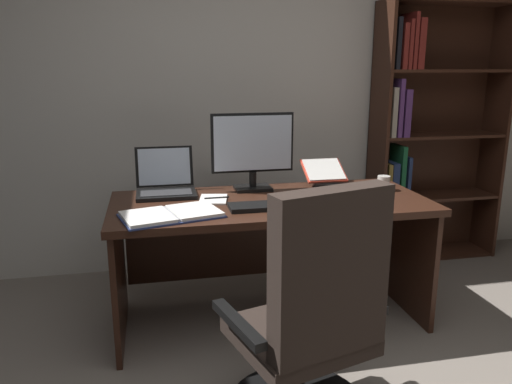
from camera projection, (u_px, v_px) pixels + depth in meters
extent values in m
cube|color=beige|center=(255.00, 93.00, 3.63)|extent=(5.02, 0.12, 2.56)
cube|color=#381E14|center=(271.00, 203.00, 2.81)|extent=(1.78, 0.77, 0.04)
cube|color=#381E14|center=(119.00, 277.00, 2.73)|extent=(0.03, 0.71, 0.70)
cube|color=#381E14|center=(404.00, 253.00, 3.07)|extent=(0.03, 0.71, 0.70)
cube|color=#381E14|center=(257.00, 238.00, 3.23)|extent=(1.66, 0.03, 0.49)
cube|color=#381E14|center=(378.00, 137.00, 3.67)|extent=(0.02, 0.31, 1.92)
cube|color=#381E14|center=(494.00, 133.00, 3.86)|extent=(0.02, 0.31, 1.92)
cube|color=#381E14|center=(427.00, 133.00, 3.90)|extent=(1.00, 0.01, 1.92)
cube|color=#381E14|center=(427.00, 253.00, 4.00)|extent=(0.95, 0.29, 0.02)
cube|color=#512D66|center=(383.00, 236.00, 3.81)|extent=(0.06, 0.18, 0.36)
cube|color=black|center=(390.00, 240.00, 3.84)|extent=(0.06, 0.19, 0.29)
cube|color=maroon|center=(395.00, 235.00, 3.86)|extent=(0.03, 0.22, 0.36)
cube|color=maroon|center=(400.00, 235.00, 3.88)|extent=(0.05, 0.24, 0.34)
cube|color=#512D66|center=(408.00, 231.00, 3.87)|extent=(0.04, 0.22, 0.40)
cube|color=gray|center=(413.00, 239.00, 3.91)|extent=(0.05, 0.24, 0.26)
cube|color=#381E14|center=(432.00, 196.00, 3.88)|extent=(0.95, 0.29, 0.02)
cube|color=olive|center=(384.00, 181.00, 3.71)|extent=(0.03, 0.20, 0.28)
cube|color=navy|center=(389.00, 180.00, 3.74)|extent=(0.05, 0.24, 0.28)
cube|color=#195633|center=(397.00, 172.00, 3.73)|extent=(0.03, 0.22, 0.40)
cube|color=navy|center=(403.00, 177.00, 3.75)|extent=(0.03, 0.23, 0.32)
cube|color=#381E14|center=(438.00, 135.00, 3.76)|extent=(0.95, 0.29, 0.02)
cube|color=gray|center=(388.00, 112.00, 3.60)|extent=(0.04, 0.22, 0.35)
cube|color=#512D66|center=(396.00, 108.00, 3.58)|extent=(0.03, 0.17, 0.41)
cube|color=#512D66|center=(402.00, 113.00, 3.61)|extent=(0.05, 0.20, 0.34)
cube|color=#381E14|center=(444.00, 71.00, 3.65)|extent=(0.95, 0.29, 0.02)
cube|color=black|center=(394.00, 44.00, 3.46)|extent=(0.03, 0.17, 0.35)
cube|color=maroon|center=(399.00, 47.00, 3.50)|extent=(0.03, 0.23, 0.31)
cube|color=maroon|center=(404.00, 45.00, 3.50)|extent=(0.03, 0.22, 0.33)
cube|color=maroon|center=(408.00, 41.00, 3.51)|extent=(0.03, 0.24, 0.38)
cube|color=maroon|center=(415.00, 44.00, 3.51)|extent=(0.05, 0.20, 0.34)
cube|color=#381E14|center=(450.00, 2.00, 3.53)|extent=(0.95, 0.29, 0.02)
cylinder|color=black|center=(298.00, 374.00, 2.11)|extent=(0.06, 0.06, 0.30)
cube|color=#2D231E|center=(299.00, 335.00, 2.07)|extent=(0.61, 0.60, 0.07)
cube|color=#2D231E|center=(330.00, 273.00, 1.81)|extent=(0.48, 0.23, 0.63)
cube|color=black|center=(238.00, 324.00, 1.91)|extent=(0.15, 0.38, 0.04)
cube|color=black|center=(354.00, 293.00, 2.16)|extent=(0.15, 0.38, 0.04)
cube|color=black|center=(253.00, 188.00, 3.03)|extent=(0.22, 0.16, 0.02)
cylinder|color=black|center=(253.00, 179.00, 3.02)|extent=(0.04, 0.04, 0.09)
cube|color=black|center=(252.00, 143.00, 2.97)|extent=(0.50, 0.02, 0.35)
cube|color=silver|center=(253.00, 143.00, 2.95)|extent=(0.47, 0.00, 0.32)
cube|color=black|center=(166.00, 194.00, 2.89)|extent=(0.34, 0.26, 0.02)
cube|color=#2D2D30|center=(166.00, 193.00, 2.87)|extent=(0.29, 0.14, 0.00)
cube|color=black|center=(164.00, 167.00, 3.01)|extent=(0.34, 0.07, 0.24)
cube|color=silver|center=(164.00, 166.00, 3.01)|extent=(0.31, 0.05, 0.21)
cube|color=black|center=(268.00, 206.00, 2.64)|extent=(0.42, 0.15, 0.02)
ellipsoid|color=black|center=(322.00, 201.00, 2.70)|extent=(0.06, 0.10, 0.04)
cube|color=black|center=(329.00, 186.00, 3.11)|extent=(0.14, 0.12, 0.01)
cube|color=black|center=(331.00, 185.00, 3.07)|extent=(0.23, 0.01, 0.01)
cube|color=#DB422D|center=(324.00, 170.00, 3.19)|extent=(0.26, 0.20, 0.12)
cube|color=white|center=(324.00, 169.00, 3.18)|extent=(0.24, 0.18, 0.10)
cube|color=navy|center=(147.00, 219.00, 2.44)|extent=(0.31, 0.34, 0.01)
cube|color=navy|center=(195.00, 213.00, 2.55)|extent=(0.31, 0.34, 0.01)
cube|color=white|center=(147.00, 217.00, 2.44)|extent=(0.29, 0.32, 0.02)
cube|color=white|center=(194.00, 210.00, 2.54)|extent=(0.29, 0.32, 0.02)
cylinder|color=#B7B7BC|center=(171.00, 214.00, 2.49)|extent=(0.08, 0.25, 0.02)
cube|color=white|center=(213.00, 199.00, 2.80)|extent=(0.19, 0.24, 0.01)
cylinder|color=black|center=(217.00, 198.00, 2.80)|extent=(0.14, 0.01, 0.01)
cylinder|color=silver|center=(384.00, 183.00, 3.02)|extent=(0.08, 0.08, 0.09)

